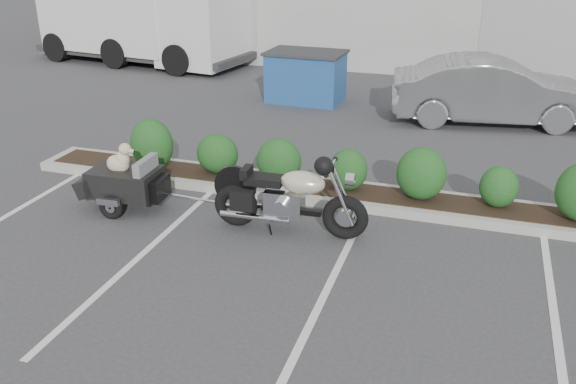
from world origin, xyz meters
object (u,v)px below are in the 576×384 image
(motorcycle, at_px, (289,199))
(delivery_truck, at_px, (139,12))
(sedan, at_px, (493,91))
(dumpster, at_px, (306,76))
(pet_trailer, at_px, (125,181))

(motorcycle, bearing_deg, delivery_truck, 126.44)
(motorcycle, height_order, delivery_truck, delivery_truck)
(motorcycle, height_order, sedan, sedan)
(dumpster, distance_m, delivery_truck, 7.53)
(motorcycle, xyz_separation_m, delivery_truck, (-8.65, 10.61, 1.11))
(motorcycle, relative_size, sedan, 0.52)
(sedan, bearing_deg, pet_trailer, 131.43)
(motorcycle, relative_size, pet_trailer, 1.25)
(motorcycle, xyz_separation_m, pet_trailer, (-2.79, 0.02, -0.07))
(delivery_truck, bearing_deg, pet_trailer, -52.53)
(sedan, bearing_deg, delivery_truck, 62.36)
(pet_trailer, xyz_separation_m, dumpster, (0.87, 7.37, 0.19))
(motorcycle, distance_m, delivery_truck, 13.73)
(sedan, distance_m, dumpster, 4.72)
(sedan, relative_size, dumpster, 2.27)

